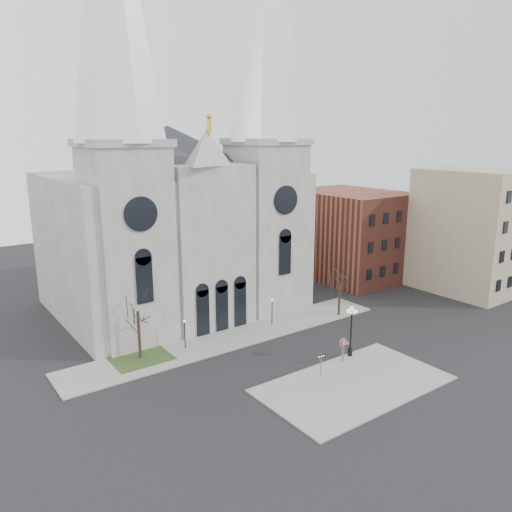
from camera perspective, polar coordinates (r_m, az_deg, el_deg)
ground at (r=50.50m, az=4.50°, el=-13.23°), size 160.00×160.00×0.00m
sidewalk_near at (r=49.16m, az=11.15°, el=-14.17°), size 18.00×10.00×0.14m
sidewalk_far at (r=58.46m, az=-2.58°, el=-9.24°), size 40.00×6.00×0.14m
grass_patch at (r=54.60m, az=-13.06°, el=-11.30°), size 6.00×5.00×0.18m
cathedral at (r=64.26m, az=-8.68°, el=9.65°), size 33.00×26.66×54.00m
bg_building_brick at (r=83.25m, az=10.56°, el=2.49°), size 14.00×18.00×14.00m
bg_building_tan at (r=79.67m, az=23.01°, el=2.59°), size 10.00×14.00×18.00m
tree_left at (r=52.55m, az=-13.38°, el=-5.85°), size 3.20×3.20×7.50m
tree_right at (r=64.57m, az=9.57°, el=-3.03°), size 3.20×3.20×6.00m
ped_lamp_left at (r=55.21m, az=-8.16°, el=-8.25°), size 0.32×0.32×3.26m
ped_lamp_right at (r=61.27m, az=1.85°, el=-5.86°), size 0.32×0.32×3.26m
stop_sign at (r=52.26m, az=9.86°, el=-9.98°), size 0.91×0.35×2.66m
globe_lamp at (r=53.25m, az=10.84°, el=-7.74°), size 1.37×1.37×5.50m
one_way_sign at (r=49.35m, az=7.45°, el=-11.79°), size 1.02×0.12×2.32m
street_name_sign at (r=52.74m, az=10.07°, el=-10.47°), size 0.70×0.09×2.18m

